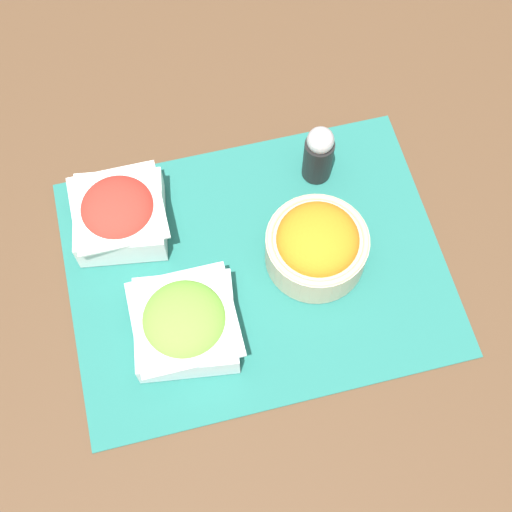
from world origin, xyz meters
TOP-DOWN VIEW (x-y plane):
  - ground_plane at (0.00, 0.00)m, footprint 3.00×3.00m
  - placemat at (0.00, 0.00)m, footprint 0.50×0.38m
  - carrot_bowl at (-0.08, 0.01)m, footprint 0.13×0.13m
  - lettuce_bowl at (0.11, 0.07)m, footprint 0.14×0.14m
  - tomato_bowl at (0.16, -0.10)m, footprint 0.13×0.13m
  - pepper_shaker at (-0.12, -0.12)m, footprint 0.04×0.04m

SIDE VIEW (x-z plane):
  - ground_plane at x=0.00m, z-range 0.00..0.00m
  - placemat at x=0.00m, z-range 0.00..0.00m
  - lettuce_bowl at x=0.11m, z-range 0.00..0.07m
  - tomato_bowl at x=0.16m, z-range 0.00..0.07m
  - carrot_bowl at x=-0.08m, z-range 0.00..0.09m
  - pepper_shaker at x=-0.12m, z-range 0.00..0.10m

